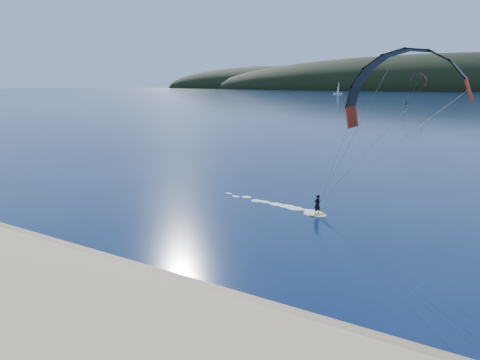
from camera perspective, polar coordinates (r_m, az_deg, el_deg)
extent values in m
plane|color=#08163C|center=(24.02, -23.89, -15.02)|extent=(1800.00, 1800.00, 0.00)
cube|color=#8C7051|center=(26.48, -15.83, -11.57)|extent=(220.00, 2.50, 0.10)
ellipsoid|color=black|center=(734.92, 26.18, 10.82)|extent=(840.00, 280.00, 110.00)
ellipsoid|color=black|center=(886.16, 4.40, 12.22)|extent=(520.00, 220.00, 90.00)
cube|color=yellow|center=(36.20, 10.33, -4.57)|extent=(1.03, 1.42, 0.08)
imported|color=black|center=(35.95, 10.39, -3.24)|extent=(0.65, 0.74, 1.69)
cylinder|color=gray|center=(30.75, 15.34, 2.16)|extent=(0.02, 0.02, 12.41)
cube|color=yellow|center=(224.21, 21.52, 9.32)|extent=(1.08, 1.64, 0.09)
imported|color=black|center=(224.16, 21.54, 9.57)|extent=(1.04, 1.15, 1.93)
cylinder|color=gray|center=(220.24, 22.25, 10.89)|extent=(0.02, 0.02, 12.85)
cube|color=white|center=(441.73, 13.09, 11.29)|extent=(8.86, 6.01, 1.48)
cylinder|color=white|center=(441.63, 13.13, 12.05)|extent=(0.21, 0.21, 11.66)
cube|color=white|center=(443.03, 13.19, 12.05)|extent=(1.19, 2.54, 8.48)
cube|color=white|center=(440.03, 13.05, 11.77)|extent=(0.93, 1.96, 5.30)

